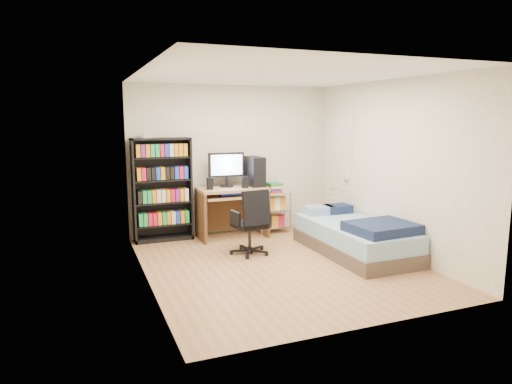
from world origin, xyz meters
name	(u,v)px	position (x,y,z in m)	size (l,w,h in m)	color
room	(281,173)	(0.00, 0.00, 1.25)	(3.58, 4.08, 2.58)	#A17550
media_shelf	(162,188)	(-1.23, 1.84, 0.85)	(0.93, 0.31, 1.72)	black
computer_desk	(237,191)	(-0.02, 1.66, 0.75)	(1.11, 0.64, 1.40)	tan
office_chair	(251,234)	(-0.19, 0.59, 0.31)	(0.65, 0.65, 0.96)	black
wire_cart	(274,200)	(0.65, 1.70, 0.56)	(0.57, 0.44, 0.85)	white
bed	(356,237)	(1.24, 0.06, 0.25)	(1.00, 2.00, 0.57)	#51473C
door	(339,174)	(1.72, 1.35, 1.00)	(0.12, 0.80, 2.00)	silver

